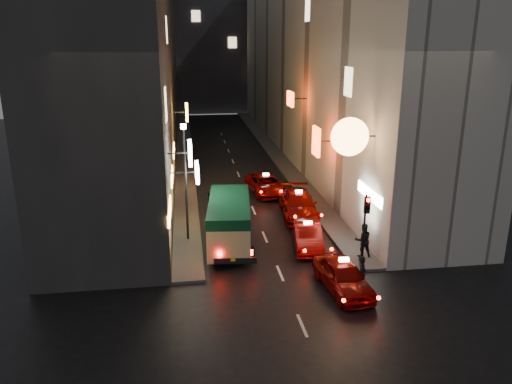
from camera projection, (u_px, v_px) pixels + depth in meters
name	position (u px, v px, depth m)	size (l,w,h in m)	color
building_left	(137.00, 57.00, 43.69)	(7.50, 52.06, 18.00)	#363331
building_right	(315.00, 56.00, 45.86)	(8.21, 52.00, 18.00)	#B1AEA3
building_far	(209.00, 35.00, 74.47)	(30.00, 10.00, 22.00)	#38383D
sidewalk_left	(185.00, 155.00, 46.82)	(1.50, 52.00, 0.15)	#4C4947
sidewalk_right	(274.00, 152.00, 47.98)	(1.50, 52.00, 0.15)	#4C4947
minibus	(229.00, 218.00, 25.85)	(2.68, 6.12, 2.55)	#CBB87F
taxi_near	(343.00, 274.00, 21.49)	(2.59, 5.20, 1.76)	#6F0502
taxi_second	(308.00, 234.00, 25.99)	(2.57, 4.94, 1.67)	#6F0502
taxi_third	(299.00, 203.00, 30.58)	(2.75, 5.64, 1.90)	#6F0502
taxi_far	(266.00, 183.00, 35.13)	(2.51, 4.97, 1.69)	#6F0502
pedestrian_crossing	(362.00, 272.00, 21.35)	(0.62, 0.40, 1.87)	black
pedestrian_sidewalk	(363.00, 238.00, 24.49)	(0.73, 0.46, 1.95)	black
traffic_light	(366.00, 215.00, 23.02)	(0.26, 0.43, 3.50)	black
lamp_post	(185.00, 175.00, 25.89)	(0.28, 0.28, 6.22)	black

